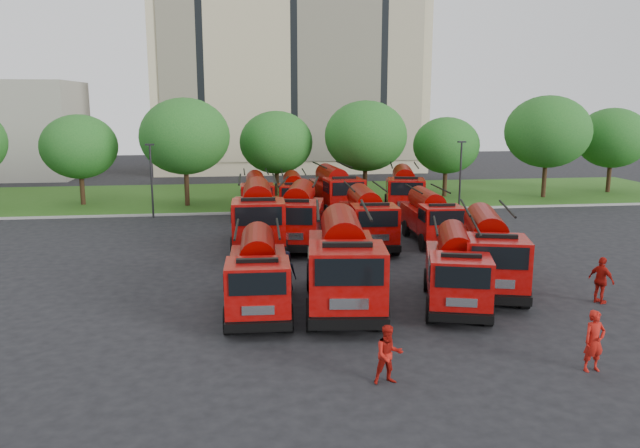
{
  "coord_description": "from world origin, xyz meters",
  "views": [
    {
      "loc": [
        -4.08,
        -26.38,
        7.95
      ],
      "look_at": [
        -0.03,
        4.44,
        1.8
      ],
      "focal_mm": 35.0,
      "sensor_mm": 36.0,
      "label": 1
    }
  ],
  "objects_px": {
    "fire_truck_2": "(456,268)",
    "fire_truck_9": "(294,194)",
    "fire_truck_6": "(367,218)",
    "fire_truck_7": "(431,217)",
    "fire_truck_11": "(404,190)",
    "fire_truck_4": "(258,215)",
    "fire_truck_10": "(335,190)",
    "fire_truck_8": "(257,194)",
    "firefighter_1": "(388,383)",
    "fire_truck_5": "(298,215)",
    "fire_truck_1": "(343,262)",
    "fire_truck_3": "(487,251)",
    "firefighter_2": "(599,303)",
    "firefighter_0": "(591,371)",
    "firefighter_5": "(497,262)",
    "firefighter_4": "(286,292)",
    "fire_truck_0": "(258,273)",
    "firefighter_3": "(488,278)"
  },
  "relations": [
    {
      "from": "fire_truck_2",
      "to": "fire_truck_8",
      "type": "distance_m",
      "value": 22.08
    },
    {
      "from": "fire_truck_0",
      "to": "fire_truck_11",
      "type": "relative_size",
      "value": 0.87
    },
    {
      "from": "fire_truck_2",
      "to": "fire_truck_9",
      "type": "height_order",
      "value": "fire_truck_2"
    },
    {
      "from": "firefighter_1",
      "to": "fire_truck_2",
      "type": "bearing_deg",
      "value": 51.37
    },
    {
      "from": "fire_truck_4",
      "to": "fire_truck_6",
      "type": "xyz_separation_m",
      "value": [
        6.03,
        -0.42,
        -0.21
      ]
    },
    {
      "from": "fire_truck_7",
      "to": "firefighter_1",
      "type": "xyz_separation_m",
      "value": [
        -6.73,
        -17.6,
        -1.45
      ]
    },
    {
      "from": "fire_truck_10",
      "to": "firefighter_1",
      "type": "bearing_deg",
      "value": -100.87
    },
    {
      "from": "fire_truck_2",
      "to": "fire_truck_10",
      "type": "bearing_deg",
      "value": 109.98
    },
    {
      "from": "fire_truck_8",
      "to": "firefighter_3",
      "type": "height_order",
      "value": "fire_truck_8"
    },
    {
      "from": "fire_truck_1",
      "to": "firefighter_1",
      "type": "height_order",
      "value": "fire_truck_1"
    },
    {
      "from": "fire_truck_7",
      "to": "fire_truck_11",
      "type": "distance_m",
      "value": 9.46
    },
    {
      "from": "fire_truck_4",
      "to": "fire_truck_10",
      "type": "height_order",
      "value": "fire_truck_4"
    },
    {
      "from": "fire_truck_6",
      "to": "fire_truck_8",
      "type": "bearing_deg",
      "value": 121.66
    },
    {
      "from": "firefighter_0",
      "to": "firefighter_2",
      "type": "bearing_deg",
      "value": 50.72
    },
    {
      "from": "fire_truck_2",
      "to": "firefighter_4",
      "type": "distance_m",
      "value": 7.15
    },
    {
      "from": "fire_truck_3",
      "to": "firefighter_2",
      "type": "height_order",
      "value": "fire_truck_3"
    },
    {
      "from": "fire_truck_4",
      "to": "fire_truck_6",
      "type": "height_order",
      "value": "fire_truck_4"
    },
    {
      "from": "fire_truck_0",
      "to": "firefighter_3",
      "type": "xyz_separation_m",
      "value": [
        10.52,
        3.11,
        -1.49
      ]
    },
    {
      "from": "fire_truck_7",
      "to": "firefighter_4",
      "type": "height_order",
      "value": "fire_truck_7"
    },
    {
      "from": "fire_truck_7",
      "to": "firefighter_3",
      "type": "relative_size",
      "value": 3.22
    },
    {
      "from": "firefighter_2",
      "to": "firefighter_3",
      "type": "distance_m",
      "value": 4.99
    },
    {
      "from": "fire_truck_0",
      "to": "firefighter_5",
      "type": "xyz_separation_m",
      "value": [
        12.16,
        5.86,
        -1.49
      ]
    },
    {
      "from": "fire_truck_6",
      "to": "fire_truck_9",
      "type": "relative_size",
      "value": 1.08
    },
    {
      "from": "fire_truck_5",
      "to": "fire_truck_8",
      "type": "distance_m",
      "value": 9.81
    },
    {
      "from": "fire_truck_6",
      "to": "fire_truck_5",
      "type": "bearing_deg",
      "value": 172.26
    },
    {
      "from": "fire_truck_3",
      "to": "firefighter_0",
      "type": "height_order",
      "value": "fire_truck_3"
    },
    {
      "from": "fire_truck_2",
      "to": "fire_truck_10",
      "type": "xyz_separation_m",
      "value": [
        -1.55,
        20.86,
        0.2
      ]
    },
    {
      "from": "fire_truck_4",
      "to": "firefighter_5",
      "type": "bearing_deg",
      "value": -21.58
    },
    {
      "from": "fire_truck_1",
      "to": "fire_truck_6",
      "type": "distance_m",
      "value": 10.64
    },
    {
      "from": "fire_truck_5",
      "to": "fire_truck_2",
      "type": "bearing_deg",
      "value": -54.48
    },
    {
      "from": "fire_truck_6",
      "to": "fire_truck_0",
      "type": "bearing_deg",
      "value": -119.42
    },
    {
      "from": "fire_truck_8",
      "to": "firefighter_2",
      "type": "bearing_deg",
      "value": -59.13
    },
    {
      "from": "firefighter_0",
      "to": "firefighter_1",
      "type": "relative_size",
      "value": 1.08
    },
    {
      "from": "fire_truck_2",
      "to": "firefighter_0",
      "type": "relative_size",
      "value": 3.59
    },
    {
      "from": "fire_truck_6",
      "to": "firefighter_3",
      "type": "height_order",
      "value": "fire_truck_6"
    },
    {
      "from": "fire_truck_2",
      "to": "firefighter_0",
      "type": "xyz_separation_m",
      "value": [
        1.96,
        -6.57,
        -1.47
      ]
    },
    {
      "from": "fire_truck_8",
      "to": "firefighter_1",
      "type": "distance_m",
      "value": 27.66
    },
    {
      "from": "fire_truck_4",
      "to": "fire_truck_9",
      "type": "xyz_separation_m",
      "value": [
        2.83,
        9.63,
        -0.33
      ]
    },
    {
      "from": "firefighter_1",
      "to": "firefighter_2",
      "type": "relative_size",
      "value": 0.92
    },
    {
      "from": "fire_truck_7",
      "to": "fire_truck_10",
      "type": "bearing_deg",
      "value": 113.72
    },
    {
      "from": "fire_truck_3",
      "to": "fire_truck_2",
      "type": "bearing_deg",
      "value": -121.87
    },
    {
      "from": "fire_truck_4",
      "to": "fire_truck_3",
      "type": "bearing_deg",
      "value": -42.56
    },
    {
      "from": "firefighter_1",
      "to": "firefighter_5",
      "type": "bearing_deg",
      "value": 50.0
    },
    {
      "from": "fire_truck_2",
      "to": "fire_truck_10",
      "type": "height_order",
      "value": "fire_truck_10"
    },
    {
      "from": "fire_truck_10",
      "to": "firefighter_1",
      "type": "relative_size",
      "value": 4.3
    },
    {
      "from": "fire_truck_6",
      "to": "firefighter_5",
      "type": "distance_m",
      "value": 7.51
    },
    {
      "from": "fire_truck_0",
      "to": "fire_truck_5",
      "type": "distance_m",
      "value": 11.37
    },
    {
      "from": "fire_truck_4",
      "to": "fire_truck_10",
      "type": "distance_m",
      "value": 11.44
    },
    {
      "from": "fire_truck_6",
      "to": "fire_truck_7",
      "type": "relative_size",
      "value": 1.09
    },
    {
      "from": "firefighter_0",
      "to": "fire_truck_5",
      "type": "bearing_deg",
      "value": 105.49
    }
  ]
}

